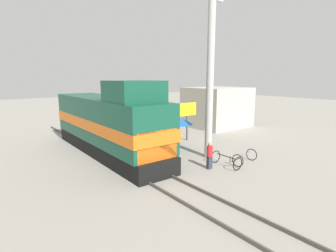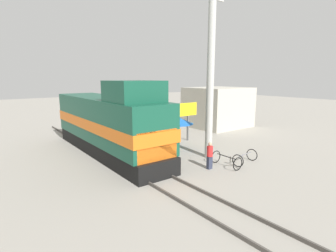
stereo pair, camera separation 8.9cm
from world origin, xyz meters
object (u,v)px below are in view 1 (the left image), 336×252
object	(u,v)px
person_bystander	(210,155)
bicycle	(226,160)
vendor_umbrella	(176,120)
bicycle_spare	(245,157)
billboard_sign	(187,112)
locomotive	(109,124)
utility_pole	(210,70)

from	to	relation	value
person_bystander	bicycle	size ratio (longest dim) A/B	0.90
vendor_umbrella	person_bystander	distance (m)	4.78
bicycle_spare	billboard_sign	bearing A→B (deg)	162.23
vendor_umbrella	bicycle_spare	bearing A→B (deg)	-76.66
bicycle	person_bystander	bearing A→B (deg)	164.88
locomotive	bicycle_spare	distance (m)	8.96
locomotive	utility_pole	bearing A→B (deg)	-43.00
vendor_umbrella	locomotive	bearing A→B (deg)	159.77
bicycle	bicycle_spare	xyz separation A→B (m)	(1.32, -0.33, -0.01)
person_bystander	locomotive	bearing A→B (deg)	118.20
vendor_umbrella	bicycle_spare	xyz separation A→B (m)	(1.21, -5.09, -1.74)
utility_pole	locomotive	bearing A→B (deg)	137.00
locomotive	vendor_umbrella	xyz separation A→B (m)	(4.45, -1.64, 0.05)
locomotive	billboard_sign	size ratio (longest dim) A/B	4.03
billboard_sign	vendor_umbrella	bearing A→B (deg)	-147.81
billboard_sign	bicycle_spare	distance (m)	6.97
vendor_umbrella	person_bystander	world-z (taller)	vendor_umbrella
locomotive	bicycle_spare	world-z (taller)	locomotive
locomotive	person_bystander	distance (m)	7.02
locomotive	billboard_sign	distance (m)	6.84
bicycle	bicycle_spare	size ratio (longest dim) A/B	0.96
utility_pole	billboard_sign	bearing A→B (deg)	64.99
vendor_umbrella	bicycle	bearing A→B (deg)	-91.38
vendor_umbrella	bicycle	distance (m)	5.07
locomotive	billboard_sign	world-z (taller)	locomotive
vendor_umbrella	person_bystander	size ratio (longest dim) A/B	1.54
billboard_sign	bicycle	xyz separation A→B (m)	(-2.49, -6.26, -1.95)
locomotive	bicycle	world-z (taller)	locomotive
locomotive	person_bystander	bearing A→B (deg)	-61.80
vendor_umbrella	bicycle	world-z (taller)	vendor_umbrella
billboard_sign	bicycle_spare	world-z (taller)	billboard_sign
utility_pole	billboard_sign	size ratio (longest dim) A/B	3.54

